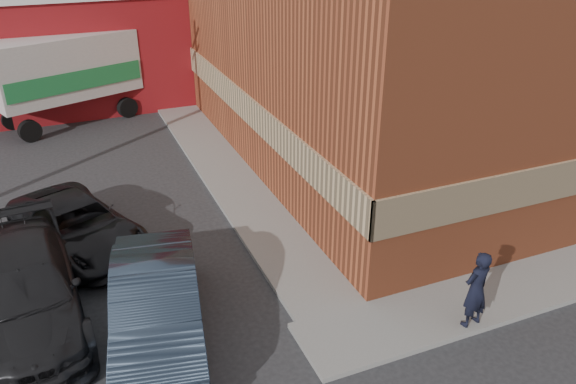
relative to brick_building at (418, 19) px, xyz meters
name	(u,v)px	position (x,y,z in m)	size (l,w,h in m)	color
ground	(308,322)	(-8.50, -9.00, -4.68)	(90.00, 90.00, 0.00)	#28282B
brick_building	(418,19)	(0.00, 0.00, 0.00)	(14.25, 18.25, 9.36)	#AA4D2B
sidewalk_west	(220,165)	(-7.90, 0.00, -4.62)	(1.80, 18.00, 0.12)	gray
warehouse	(11,43)	(-14.50, 11.00, -1.87)	(16.30, 8.30, 5.60)	maroon
man	(476,289)	(-5.27, -10.55, -3.64)	(0.67, 0.44, 1.85)	black
sedan	(157,306)	(-11.67, -8.23, -3.84)	(1.78, 5.10, 1.68)	#2A3646
suv_a	(78,226)	(-12.96, -3.76, -4.00)	(2.27, 4.91, 1.37)	black
suv_b	(25,292)	(-14.24, -6.58, -3.86)	(2.31, 5.68, 1.65)	black
box_truck	(81,71)	(-11.81, 7.26, -2.51)	(7.93, 4.83, 3.77)	silver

